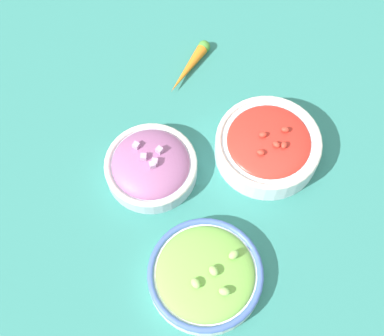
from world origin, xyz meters
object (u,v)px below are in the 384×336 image
(bowl_red_onion, at_px, (151,166))
(loose_carrot, at_px, (190,65))
(bowl_lettuce, at_px, (205,274))
(bowl_cherry_tomatoes, at_px, (268,145))

(bowl_red_onion, xyz_separation_m, loose_carrot, (0.26, 0.05, -0.02))
(bowl_lettuce, relative_size, loose_carrot, 1.36)
(bowl_red_onion, distance_m, bowl_lettuce, 0.24)
(bowl_red_onion, distance_m, bowl_cherry_tomatoes, 0.23)
(bowl_red_onion, xyz_separation_m, bowl_lettuce, (-0.14, -0.19, -0.00))
(bowl_lettuce, bearing_deg, bowl_cherry_tomatoes, 2.63)
(bowl_cherry_tomatoes, bearing_deg, loose_carrot, 64.96)
(bowl_red_onion, height_order, bowl_cherry_tomatoes, bowl_cherry_tomatoes)
(bowl_cherry_tomatoes, relative_size, loose_carrot, 1.36)
(bowl_red_onion, bearing_deg, loose_carrot, 11.92)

